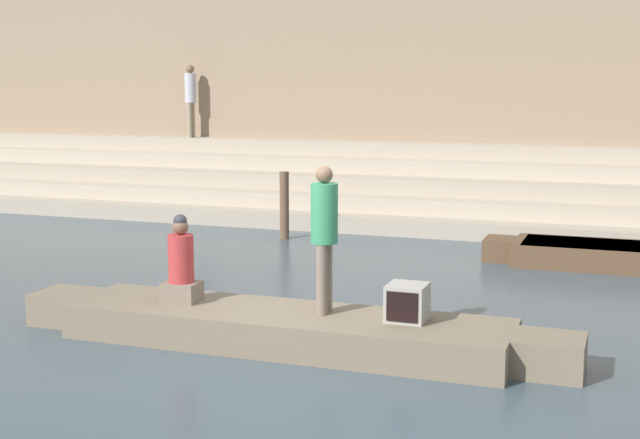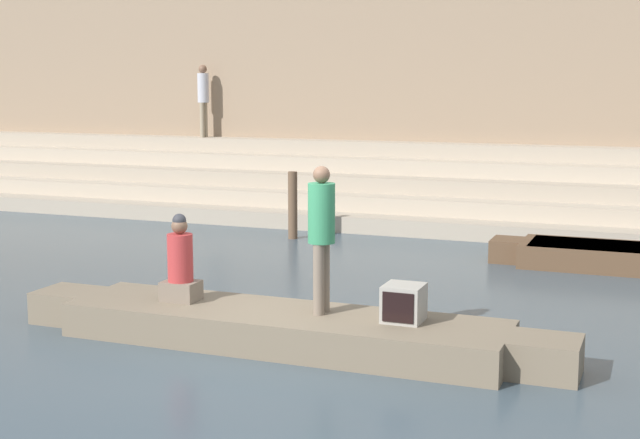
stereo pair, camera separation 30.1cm
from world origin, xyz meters
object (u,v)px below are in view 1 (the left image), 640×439
object	(u,v)px
person_standing	(324,228)
person_rowing	(181,266)
moored_boat_shore	(627,256)
tv_set	(407,302)
mooring_post	(284,205)
rowboat_main	(285,327)
person_on_steps	(191,95)

from	to	relation	value
person_standing	person_rowing	world-z (taller)	person_standing
person_rowing	moored_boat_shore	distance (m)	7.72
tv_set	mooring_post	distance (m)	7.63
tv_set	mooring_post	xyz separation A→B (m)	(-4.08, 6.45, 0.05)
rowboat_main	mooring_post	xyz separation A→B (m)	(-2.66, 6.56, 0.44)
rowboat_main	person_standing	xyz separation A→B (m)	(0.45, 0.11, 1.17)
rowboat_main	tv_set	size ratio (longest dim) A/B	14.80
tv_set	moored_boat_shore	bearing A→B (deg)	66.65
rowboat_main	tv_set	xyz separation A→B (m)	(1.42, 0.11, 0.39)
person_standing	person_on_steps	world-z (taller)	person_on_steps
tv_set	mooring_post	size ratio (longest dim) A/B	0.35
person_standing	person_rowing	distance (m)	1.88
moored_boat_shore	mooring_post	xyz separation A→B (m)	(-6.31, 0.67, 0.45)
person_rowing	moored_boat_shore	xyz separation A→B (m)	(5.00, 5.85, -0.63)
person_rowing	tv_set	bearing A→B (deg)	-7.39
moored_boat_shore	mooring_post	world-z (taller)	mooring_post
mooring_post	person_on_steps	bearing A→B (deg)	136.00
moored_boat_shore	person_on_steps	distance (m)	11.63
tv_set	moored_boat_shore	world-z (taller)	tv_set
person_rowing	mooring_post	xyz separation A→B (m)	(-1.32, 6.52, -0.18)
mooring_post	rowboat_main	bearing A→B (deg)	-67.89
rowboat_main	person_on_steps	distance (m)	12.72
person_standing	rowboat_main	bearing A→B (deg)	-163.28
rowboat_main	person_standing	distance (m)	1.25
person_rowing	person_standing	bearing A→B (deg)	-6.64
moored_boat_shore	person_rowing	bearing A→B (deg)	-126.18
rowboat_main	person_rowing	size ratio (longest dim) A/B	6.29
person_standing	person_rowing	xyz separation A→B (m)	(-1.80, -0.07, -0.55)
person_on_steps	rowboat_main	bearing A→B (deg)	70.04
person_standing	tv_set	bearing A→B (deg)	3.14
person_standing	person_on_steps	distance (m)	12.70
rowboat_main	moored_boat_shore	xyz separation A→B (m)	(3.65, 5.89, -0.01)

